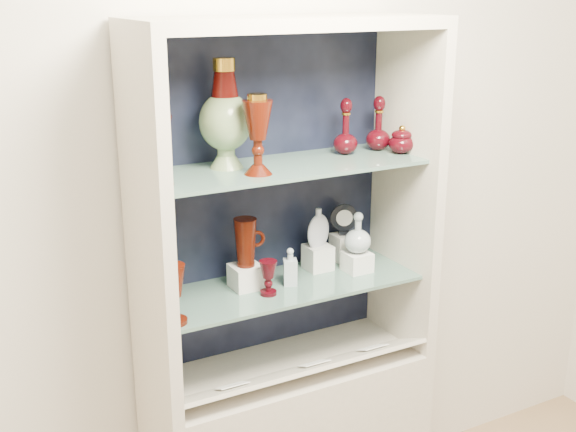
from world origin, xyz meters
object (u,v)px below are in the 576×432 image
ruby_goblet_small (268,278)px  clear_round_decanter (358,234)px  cameo_medallion (344,219)px  cobalt_goblet (165,287)px  clear_square_bottle (290,266)px  enamel_urn (225,114)px  ruby_goblet_tall (173,294)px  ruby_pitcher (245,242)px  flat_flask (318,227)px  ruby_decanter_b (379,122)px  ruby_decanter_a (346,123)px  pedestal_lamp_left (159,148)px  lidded_bowl (402,139)px  pedestal_lamp_right (258,135)px

ruby_goblet_small → clear_round_decanter: (0.38, 0.04, 0.08)m
cameo_medallion → cobalt_goblet: bearing=-148.7°
clear_square_bottle → enamel_urn: bearing=159.8°
ruby_goblet_small → cameo_medallion: 0.43m
enamel_urn → ruby_goblet_tall: size_ratio=1.84×
ruby_pitcher → flat_flask: size_ratio=1.15×
ruby_decanter_b → ruby_goblet_small: (-0.49, -0.10, -0.46)m
ruby_decanter_b → flat_flask: 0.43m
ruby_decanter_b → ruby_pitcher: bearing=-178.6°
clear_square_bottle → flat_flask: bearing=26.8°
ruby_decanter_b → cobalt_goblet: 0.95m
enamel_urn → clear_square_bottle: (0.19, -0.07, -0.53)m
cobalt_goblet → ruby_pitcher: bearing=12.0°
ruby_decanter_a → ruby_goblet_tall: ruby_decanter_a is taller
ruby_goblet_tall → clear_round_decanter: 0.73m
pedestal_lamp_left → ruby_pitcher: size_ratio=1.34×
ruby_pitcher → clear_square_bottle: bearing=-8.8°
ruby_decanter_b → flat_flask: bearing=175.4°
ruby_decanter_b → ruby_pitcher: ruby_decanter_b is taller
clear_round_decanter → lidded_bowl: bearing=-7.8°
clear_round_decanter → pedestal_lamp_right: bearing=-172.8°
flat_flask → cameo_medallion: size_ratio=1.19×
ruby_decanter_b → clear_round_decanter: (-0.12, -0.06, -0.38)m
pedestal_lamp_right → ruby_pitcher: 0.40m
flat_flask → ruby_pitcher: bearing=171.7°
pedestal_lamp_right → lidded_bowl: (0.57, 0.03, -0.07)m
ruby_decanter_b → lidded_bowl: ruby_decanter_b is taller
clear_square_bottle → cameo_medallion: size_ratio=1.10×
lidded_bowl → flat_flask: bearing=159.1°
pedestal_lamp_left → cobalt_goblet: bearing=90.0°
pedestal_lamp_right → clear_square_bottle: bearing=21.2°
lidded_bowl → ruby_decanter_b: bearing=114.9°
enamel_urn → ruby_pitcher: bearing=-24.9°
lidded_bowl → flat_flask: lidded_bowl is taller
pedestal_lamp_left → enamel_urn: (0.26, 0.10, 0.06)m
clear_round_decanter → ruby_decanter_a: bearing=109.4°
pedestal_lamp_left → clear_square_bottle: bearing=4.1°
ruby_decanter_b → ruby_goblet_small: ruby_decanter_b is taller
pedestal_lamp_right → ruby_goblet_small: 0.49m
enamel_urn → ruby_goblet_tall: enamel_urn is taller
pedestal_lamp_left → pedestal_lamp_right: (0.31, -0.02, 0.01)m
ruby_decanter_a → lidded_bowl: (0.18, -0.08, -0.06)m
clear_round_decanter → ruby_pitcher: bearing=173.0°
lidded_bowl → clear_round_decanter: 0.37m
lidded_bowl → clear_square_bottle: size_ratio=0.76×
enamel_urn → ruby_goblet_tall: 0.59m
enamel_urn → ruby_goblet_small: enamel_urn is taller
ruby_pitcher → clear_round_decanter: ruby_pitcher is taller
clear_round_decanter → cameo_medallion: (0.02, 0.12, 0.02)m
lidded_bowl → ruby_goblet_tall: (-0.88, -0.07, -0.38)m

